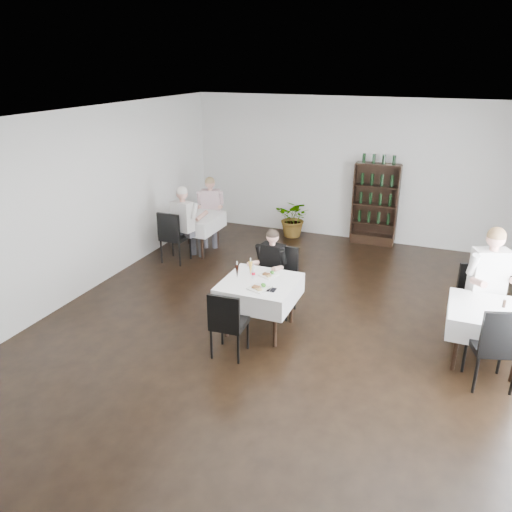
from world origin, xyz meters
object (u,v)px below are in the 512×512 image
Objects in this scene: wine_shelf at (375,205)px; diner_main at (270,264)px; potted_tree at (294,218)px; main_table at (260,291)px.

diner_main is (-0.99, -3.64, -0.09)m from wine_shelf.
potted_tree is 0.65× the size of diner_main.
diner_main is at bearing 97.57° from main_table.
main_table is 0.79× the size of diner_main.
wine_shelf is 1.70× the size of main_table.
wine_shelf is 3.77m from diner_main.
wine_shelf reaches higher than diner_main.
main_table is 4.20m from potted_tree.
wine_shelf is at bearing 6.41° from potted_tree.
wine_shelf reaches higher than potted_tree.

